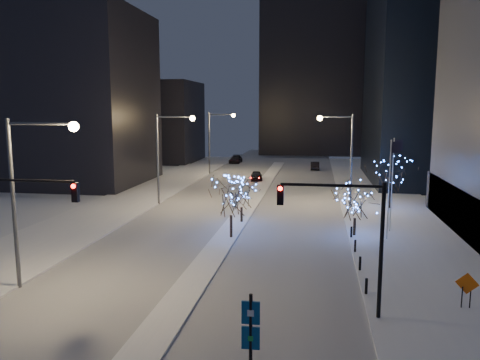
% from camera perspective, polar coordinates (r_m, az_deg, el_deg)
% --- Properties ---
extents(ground, '(160.00, 160.00, 0.00)m').
position_cam_1_polar(ground, '(25.45, -8.38, -15.83)').
color(ground, white).
rests_on(ground, ground).
extents(road, '(20.00, 130.00, 0.02)m').
position_cam_1_polar(road, '(58.44, 2.07, -1.74)').
color(road, '#A8ACB7').
rests_on(road, ground).
extents(median, '(2.00, 80.00, 0.15)m').
position_cam_1_polar(median, '(53.56, 1.39, -2.62)').
color(median, white).
rests_on(median, ground).
extents(east_sidewalk, '(10.00, 90.00, 0.15)m').
position_cam_1_polar(east_sidewalk, '(43.99, 19.31, -5.59)').
color(east_sidewalk, white).
rests_on(east_sidewalk, ground).
extents(west_sidewalk, '(8.00, 90.00, 0.15)m').
position_cam_1_polar(west_sidewalk, '(48.23, -17.10, -4.26)').
color(west_sidewalk, white).
rests_on(west_sidewalk, ground).
extents(filler_west_near, '(22.00, 18.00, 24.00)m').
position_cam_1_polar(filler_west_near, '(71.36, -20.54, 9.27)').
color(filler_west_near, black).
rests_on(filler_west_near, ground).
extents(filler_west_far, '(18.00, 16.00, 16.00)m').
position_cam_1_polar(filler_west_far, '(97.88, -10.60, 6.99)').
color(filler_west_far, black).
rests_on(filler_west_far, ground).
extents(horizon_block, '(24.00, 14.00, 42.00)m').
position_cam_1_polar(horizon_block, '(114.53, 8.93, 13.76)').
color(horizon_block, black).
rests_on(horizon_block, ground).
extents(street_lamp_w_near, '(4.40, 0.56, 10.00)m').
position_cam_1_polar(street_lamp_w_near, '(29.24, -24.36, -0.01)').
color(street_lamp_w_near, '#595E66').
rests_on(street_lamp_w_near, ground).
extents(street_lamp_w_mid, '(4.40, 0.56, 10.00)m').
position_cam_1_polar(street_lamp_w_mid, '(51.79, -8.92, 4.07)').
color(street_lamp_w_mid, '#595E66').
rests_on(street_lamp_w_mid, ground).
extents(street_lamp_w_far, '(4.40, 0.56, 10.00)m').
position_cam_1_polar(street_lamp_w_far, '(75.88, -3.00, 5.57)').
color(street_lamp_w_far, '#595E66').
rests_on(street_lamp_w_far, ground).
extents(street_lamp_east, '(3.90, 0.56, 10.00)m').
position_cam_1_polar(street_lamp_east, '(52.27, 12.46, 3.96)').
color(street_lamp_east, '#595E66').
rests_on(street_lamp_east, ground).
extents(traffic_signal_west, '(5.26, 0.43, 7.00)m').
position_cam_1_polar(traffic_signal_west, '(27.64, -25.57, -4.21)').
color(traffic_signal_west, black).
rests_on(traffic_signal_west, ground).
extents(traffic_signal_east, '(5.26, 0.43, 7.00)m').
position_cam_1_polar(traffic_signal_east, '(23.79, 13.22, -5.56)').
color(traffic_signal_east, black).
rests_on(traffic_signal_east, ground).
extents(flagpoles, '(1.35, 2.60, 8.00)m').
position_cam_1_polar(flagpoles, '(40.16, 18.01, 0.03)').
color(flagpoles, silver).
rests_on(flagpoles, east_sidewalk).
extents(bollards, '(0.16, 12.16, 0.90)m').
position_cam_1_polar(bollards, '(33.65, 14.13, -8.75)').
color(bollards, black).
rests_on(bollards, east_sidewalk).
extents(car_near, '(2.26, 4.35, 1.41)m').
position_cam_1_polar(car_near, '(69.59, 2.03, 0.51)').
color(car_near, black).
rests_on(car_near, ground).
extents(car_mid, '(1.54, 4.28, 1.40)m').
position_cam_1_polar(car_mid, '(83.36, 9.12, 1.74)').
color(car_mid, black).
rests_on(car_mid, ground).
extents(car_far, '(2.11, 5.13, 1.49)m').
position_cam_1_polar(car_far, '(92.50, -0.52, 2.54)').
color(car_far, black).
rests_on(car_far, ground).
extents(holiday_tree_median_near, '(4.87, 4.87, 5.05)m').
position_cam_1_polar(holiday_tree_median_near, '(37.79, -1.10, -2.16)').
color(holiday_tree_median_near, black).
rests_on(holiday_tree_median_near, median).
extents(holiday_tree_median_far, '(3.88, 3.88, 3.95)m').
position_cam_1_polar(holiday_tree_median_far, '(43.14, 0.19, -1.81)').
color(holiday_tree_median_far, black).
rests_on(holiday_tree_median_far, median).
extents(holiday_tree_plaza_near, '(4.12, 4.12, 4.40)m').
position_cam_1_polar(holiday_tree_plaza_near, '(39.67, 13.89, -2.65)').
color(holiday_tree_plaza_near, black).
rests_on(holiday_tree_plaza_near, east_sidewalk).
extents(holiday_tree_plaza_far, '(5.43, 5.43, 5.42)m').
position_cam_1_polar(holiday_tree_plaza_far, '(51.60, 17.92, 0.49)').
color(holiday_tree_plaza_far, black).
rests_on(holiday_tree_plaza_far, east_sidewalk).
extents(wayfinding_sign, '(0.68, 0.13, 3.83)m').
position_cam_1_polar(wayfinding_sign, '(18.12, 1.31, -18.08)').
color(wayfinding_sign, black).
rests_on(wayfinding_sign, ground).
extents(construction_sign, '(1.11, 0.41, 1.92)m').
position_cam_1_polar(construction_sign, '(27.74, 25.93, -11.63)').
color(construction_sign, black).
rests_on(construction_sign, east_sidewalk).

